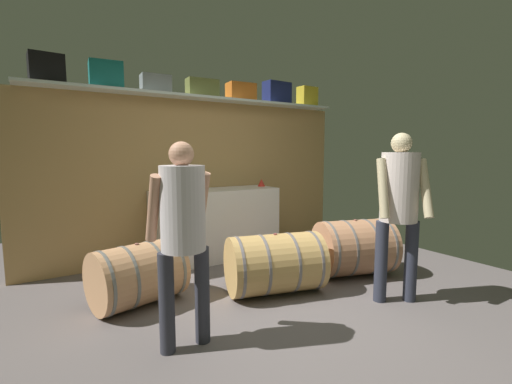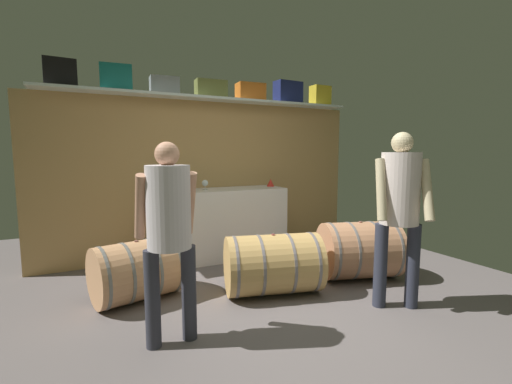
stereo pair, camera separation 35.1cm
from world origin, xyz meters
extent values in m
cube|color=#645C5B|center=(0.00, 0.55, -0.01)|extent=(5.77, 7.59, 0.02)
cube|color=tan|center=(0.00, 2.19, 1.07)|extent=(4.57, 0.10, 2.13)
cube|color=silver|center=(0.00, 2.04, 2.15)|extent=(4.21, 0.40, 0.03)
cube|color=black|center=(-1.78, 2.04, 2.31)|extent=(0.35, 0.28, 0.30)
cube|color=#197875|center=(-1.19, 2.04, 2.31)|extent=(0.37, 0.32, 0.29)
cube|color=gray|center=(-0.62, 2.04, 2.27)|extent=(0.36, 0.23, 0.22)
cube|color=olive|center=(0.00, 2.04, 2.28)|extent=(0.42, 0.21, 0.23)
cube|color=orange|center=(0.59, 2.04, 2.28)|extent=(0.40, 0.26, 0.24)
cube|color=navy|center=(1.21, 2.04, 2.32)|extent=(0.42, 0.24, 0.32)
cube|color=yellow|center=(1.81, 2.04, 2.31)|extent=(0.30, 0.20, 0.30)
cube|color=white|center=(0.09, 1.85, 0.47)|extent=(1.68, 0.57, 0.94)
cylinder|color=black|center=(-0.52, 1.76, 1.03)|extent=(0.08, 0.08, 0.18)
sphere|color=black|center=(-0.52, 1.76, 1.14)|extent=(0.07, 0.07, 0.07)
cylinder|color=black|center=(-0.52, 1.76, 1.19)|extent=(0.03, 0.03, 0.09)
cylinder|color=white|center=(-0.17, 1.86, 0.94)|extent=(0.07, 0.07, 0.00)
cylinder|color=white|center=(-0.17, 1.86, 0.97)|extent=(0.01, 0.01, 0.06)
sphere|color=white|center=(-0.17, 1.86, 1.03)|extent=(0.08, 0.08, 0.08)
sphere|color=maroon|center=(-0.17, 1.86, 1.02)|extent=(0.05, 0.05, 0.05)
cone|color=red|center=(0.84, 1.89, 0.99)|extent=(0.11, 0.11, 0.11)
cylinder|color=tan|center=(1.19, 0.41, 0.33)|extent=(1.00, 0.86, 0.64)
cylinder|color=slate|center=(0.85, 0.52, 0.33)|extent=(0.22, 0.63, 0.65)
cylinder|color=slate|center=(1.06, 0.45, 0.33)|extent=(0.22, 0.63, 0.65)
cylinder|color=slate|center=(1.31, 0.37, 0.33)|extent=(0.22, 0.63, 0.65)
cylinder|color=slate|center=(1.52, 0.31, 0.33)|extent=(0.22, 0.63, 0.65)
cylinder|color=#8E564C|center=(1.19, 0.41, 0.65)|extent=(0.04, 0.04, 0.01)
cylinder|color=tan|center=(0.08, 0.47, 0.31)|extent=(1.07, 0.82, 0.60)
cylinder|color=slate|center=(-0.30, 0.57, 0.31)|extent=(0.18, 0.60, 0.61)
cylinder|color=slate|center=(-0.06, 0.51, 0.31)|extent=(0.18, 0.60, 0.61)
cylinder|color=slate|center=(0.23, 0.43, 0.31)|extent=(0.18, 0.60, 0.61)
cylinder|color=slate|center=(0.47, 0.37, 0.31)|extent=(0.18, 0.60, 0.61)
cylinder|color=#964946|center=(0.08, 0.47, 0.61)|extent=(0.04, 0.04, 0.01)
cylinder|color=tan|center=(-1.18, 0.92, 0.29)|extent=(0.91, 0.74, 0.57)
cylinder|color=slate|center=(-1.50, 0.85, 0.29)|extent=(0.16, 0.58, 0.58)
cylinder|color=slate|center=(-1.30, 0.89, 0.29)|extent=(0.16, 0.58, 0.58)
cylinder|color=slate|center=(-1.05, 0.95, 0.29)|extent=(0.16, 0.58, 0.58)
cylinder|color=slate|center=(-0.85, 1.00, 0.29)|extent=(0.16, 0.58, 0.58)
cylinder|color=#87554B|center=(-1.18, 0.92, 0.58)|extent=(0.04, 0.04, 0.01)
cylinder|color=#2D303E|center=(0.83, -0.24, 0.39)|extent=(0.12, 0.12, 0.79)
cylinder|color=#2D303E|center=(1.08, -0.39, 0.39)|extent=(0.12, 0.12, 0.79)
cylinder|color=beige|center=(0.95, -0.32, 1.11)|extent=(0.34, 0.34, 0.65)
sphere|color=tan|center=(0.95, -0.32, 1.52)|extent=(0.19, 0.19, 0.19)
cylinder|color=tan|center=(0.73, -0.30, 1.11)|extent=(0.19, 0.24, 0.55)
cylinder|color=tan|center=(1.07, -0.50, 1.11)|extent=(0.21, 0.27, 0.54)
cylinder|color=#31313C|center=(-0.92, -0.01, 0.37)|extent=(0.11, 0.11, 0.74)
cylinder|color=#31313C|center=(-1.20, -0.01, 0.37)|extent=(0.11, 0.11, 0.74)
cylinder|color=silver|center=(-1.06, -0.01, 1.04)|extent=(0.32, 0.32, 0.61)
sphere|color=tan|center=(-1.06, -0.01, 1.42)|extent=(0.18, 0.18, 0.18)
cylinder|color=tan|center=(-0.88, 0.08, 1.04)|extent=(0.08, 0.23, 0.51)
cylinder|color=tan|center=(-1.24, 0.08, 1.04)|extent=(0.08, 0.26, 0.51)
camera|label=1|loc=(-1.92, -2.36, 1.44)|focal=24.49mm
camera|label=2|loc=(-1.61, -2.53, 1.44)|focal=24.49mm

